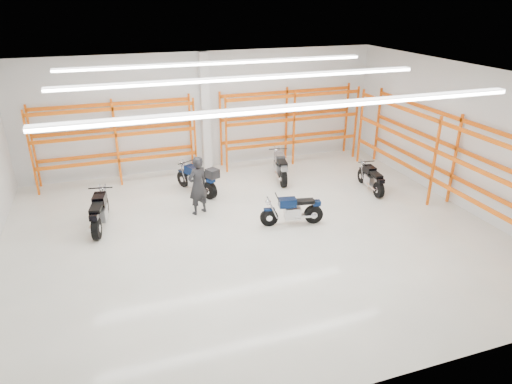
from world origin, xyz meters
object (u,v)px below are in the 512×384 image
object	(u,v)px
standing_man	(198,186)
motorcycle_main	(295,211)
motorcycle_back_c	(280,168)
structural_column	(205,112)
motorcycle_back_a	(99,213)
motorcycle_back_d	(372,179)
motorcycle_back_b	(199,180)

from	to	relation	value
standing_man	motorcycle_main	bearing A→B (deg)	121.95
motorcycle_back_c	structural_column	world-z (taller)	structural_column
motorcycle_back_a	standing_man	size ratio (longest dim) A/B	1.13
motorcycle_main	motorcycle_back_a	xyz separation A→B (m)	(-5.56, 1.64, 0.05)
motorcycle_back_c	motorcycle_back_d	xyz separation A→B (m)	(2.65, -2.01, -0.05)
motorcycle_back_a	structural_column	size ratio (longest dim) A/B	0.48
motorcycle_back_a	motorcycle_back_b	size ratio (longest dim) A/B	1.04
motorcycle_main	motorcycle_back_c	bearing A→B (deg)	75.13
motorcycle_back_a	motorcycle_back_b	xyz separation A→B (m)	(3.33, 1.51, 0.04)
standing_man	structural_column	bearing A→B (deg)	-131.92
motorcycle_back_b	motorcycle_back_d	xyz separation A→B (m)	(5.81, -1.70, -0.10)
structural_column	motorcycle_back_d	bearing A→B (deg)	-40.36
motorcycle_back_d	motorcycle_main	bearing A→B (deg)	-157.76
motorcycle_main	standing_man	distance (m)	3.12
motorcycle_main	structural_column	xyz separation A→B (m)	(-1.35, 5.65, 1.81)
motorcycle_back_b	motorcycle_back_c	distance (m)	3.17
motorcycle_back_b	structural_column	size ratio (longest dim) A/B	0.46
motorcycle_main	motorcycle_back_b	distance (m)	3.87
motorcycle_back_d	structural_column	xyz separation A→B (m)	(-4.93, 4.19, 1.81)
motorcycle_back_d	motorcycle_back_c	bearing A→B (deg)	142.87
motorcycle_main	motorcycle_back_c	size ratio (longest dim) A/B	0.91
standing_man	structural_column	world-z (taller)	structural_column
motorcycle_back_b	motorcycle_back_a	bearing A→B (deg)	-155.55
motorcycle_back_c	structural_column	distance (m)	3.61
motorcycle_back_d	standing_man	xyz separation A→B (m)	(-6.15, 0.23, 0.51)
motorcycle_back_c	motorcycle_main	bearing A→B (deg)	-104.87
motorcycle_back_b	standing_man	bearing A→B (deg)	-103.14
motorcycle_main	motorcycle_back_c	world-z (taller)	motorcycle_back_c
motorcycle_back_b	structural_column	xyz separation A→B (m)	(0.88, 2.49, 1.71)
motorcycle_back_a	motorcycle_back_c	world-z (taller)	motorcycle_back_a
motorcycle_main	structural_column	size ratio (longest dim) A/B	0.43
motorcycle_back_d	standing_man	distance (m)	6.18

